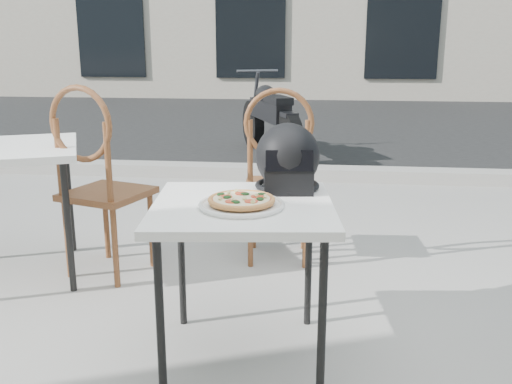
# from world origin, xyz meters

# --- Properties ---
(ground) EXTENTS (80.00, 80.00, 0.00)m
(ground) POSITION_xyz_m (0.00, 0.00, 0.00)
(ground) COLOR #9D9A95
(ground) RESTS_ON ground
(street_asphalt) EXTENTS (30.00, 8.00, 0.00)m
(street_asphalt) POSITION_xyz_m (0.00, 7.00, 0.00)
(street_asphalt) COLOR black
(street_asphalt) RESTS_ON ground
(curb) EXTENTS (30.00, 0.25, 0.12)m
(curb) POSITION_xyz_m (0.00, 3.00, 0.06)
(curb) COLOR #A09D96
(curb) RESTS_ON ground
(cafe_table_main) EXTENTS (0.78, 0.78, 0.67)m
(cafe_table_main) POSITION_xyz_m (-0.32, -0.28, 0.61)
(cafe_table_main) COLOR white
(cafe_table_main) RESTS_ON ground
(plate) EXTENTS (0.38, 0.38, 0.02)m
(plate) POSITION_xyz_m (-0.32, -0.34, 0.68)
(plate) COLOR white
(plate) RESTS_ON cafe_table_main
(pizza) EXTENTS (0.31, 0.31, 0.03)m
(pizza) POSITION_xyz_m (-0.32, -0.34, 0.70)
(pizza) COLOR #D4904D
(pizza) RESTS_ON plate
(helmet) EXTENTS (0.31, 0.32, 0.28)m
(helmet) POSITION_xyz_m (-0.16, -0.04, 0.80)
(helmet) COLOR black
(helmet) RESTS_ON cafe_table_main
(cafe_chair_main) EXTENTS (0.42, 0.42, 1.05)m
(cafe_chair_main) POSITION_xyz_m (-0.26, 0.81, 0.58)
(cafe_chair_main) COLOR brown
(cafe_chair_main) RESTS_ON ground
(cafe_table_side) EXTENTS (1.03, 1.03, 0.74)m
(cafe_table_side) POSITION_xyz_m (-1.74, 0.43, 0.68)
(cafe_table_side) COLOR white
(cafe_table_side) RESTS_ON ground
(cafe_chair_side) EXTENTS (0.52, 0.52, 1.08)m
(cafe_chair_side) POSITION_xyz_m (-1.23, 0.48, 0.60)
(cafe_chair_side) COLOR brown
(cafe_chair_side) RESTS_ON ground
(motorcycle) EXTENTS (0.87, 1.85, 0.97)m
(motorcycle) POSITION_xyz_m (-0.62, 4.07, 0.43)
(motorcycle) COLOR black
(motorcycle) RESTS_ON street_asphalt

